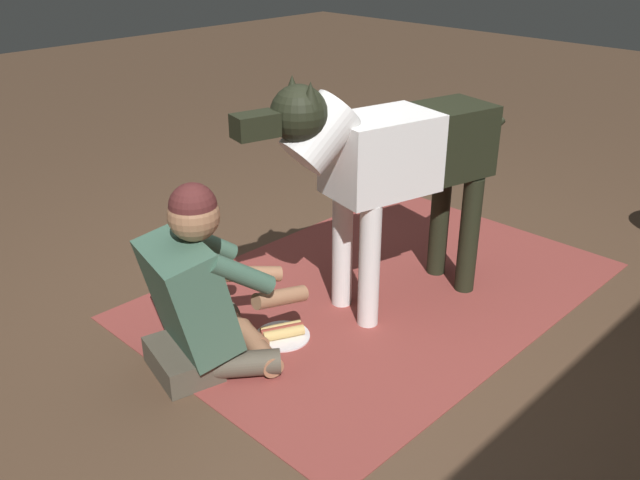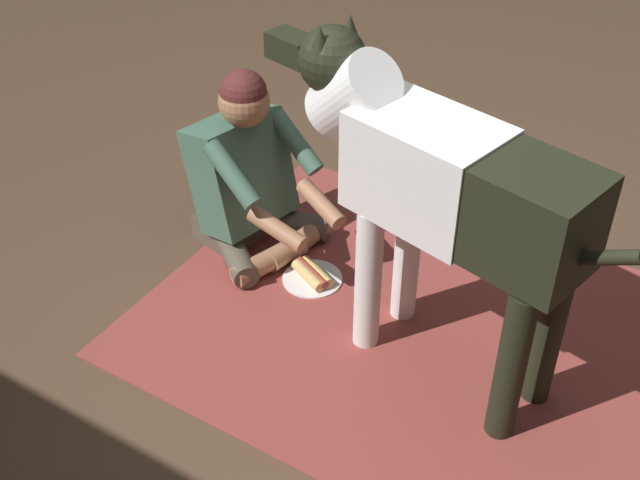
% 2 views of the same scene
% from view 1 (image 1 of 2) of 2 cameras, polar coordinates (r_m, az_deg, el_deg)
% --- Properties ---
extents(ground_plane, '(16.16, 16.16, 0.00)m').
position_cam_1_polar(ground_plane, '(3.53, 2.87, -4.81)').
color(ground_plane, brown).
extents(area_rug, '(2.39, 1.64, 0.01)m').
position_cam_1_polar(area_rug, '(3.61, 4.87, -4.10)').
color(area_rug, brown).
rests_on(area_rug, ground).
extents(person_sitting_on_floor, '(0.73, 0.57, 0.84)m').
position_cam_1_polar(person_sitting_on_floor, '(2.90, -9.92, -4.55)').
color(person_sitting_on_floor, '#514A3C').
rests_on(person_sitting_on_floor, ground).
extents(large_dog, '(1.46, 0.51, 1.19)m').
position_cam_1_polar(large_dog, '(3.18, 5.96, 6.70)').
color(large_dog, white).
rests_on(large_dog, ground).
extents(hot_dog_on_plate, '(0.26, 0.26, 0.06)m').
position_cam_1_polar(hot_dog_on_plate, '(3.21, -3.16, -7.73)').
color(hot_dog_on_plate, white).
rests_on(hot_dog_on_plate, ground).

